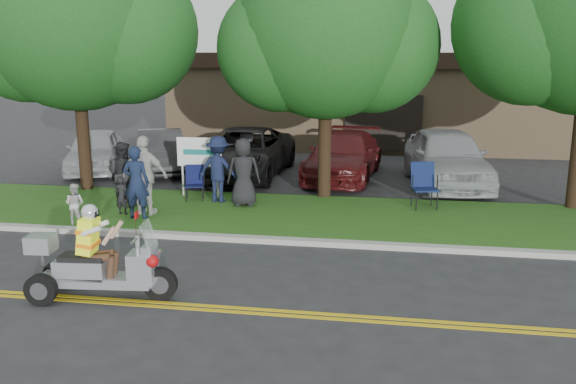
% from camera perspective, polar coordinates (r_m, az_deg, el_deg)
% --- Properties ---
extents(ground, '(120.00, 120.00, 0.00)m').
position_cam_1_polar(ground, '(10.40, -3.69, -9.91)').
color(ground, '#28282B').
rests_on(ground, ground).
extents(centerline_near, '(60.00, 0.10, 0.01)m').
position_cam_1_polar(centerline_near, '(9.88, -4.46, -11.16)').
color(centerline_near, gold).
rests_on(centerline_near, ground).
extents(centerline_far, '(60.00, 0.10, 0.01)m').
position_cam_1_polar(centerline_far, '(10.02, -4.24, -10.79)').
color(centerline_far, gold).
rests_on(centerline_far, ground).
extents(curb, '(60.00, 0.25, 0.12)m').
position_cam_1_polar(curb, '(13.19, -0.70, -4.58)').
color(curb, '#A8A89E').
rests_on(curb, ground).
extents(grass_verge, '(60.00, 4.00, 0.10)m').
position_cam_1_polar(grass_verge, '(15.22, 0.71, -2.18)').
color(grass_verge, '#2A5215').
rests_on(grass_verge, ground).
extents(commercial_building, '(18.00, 8.20, 4.00)m').
position_cam_1_polar(commercial_building, '(28.37, 9.05, 8.75)').
color(commercial_building, '#9E7F5B').
rests_on(commercial_building, ground).
extents(tree_left, '(6.62, 5.40, 7.78)m').
position_cam_1_polar(tree_left, '(18.52, -19.12, 14.82)').
color(tree_left, '#332114').
rests_on(tree_left, ground).
extents(tree_mid, '(5.88, 4.80, 7.05)m').
position_cam_1_polar(tree_mid, '(16.64, 3.80, 14.33)').
color(tree_mid, '#332114').
rests_on(tree_mid, ground).
extents(business_sign, '(1.25, 0.06, 1.75)m').
position_cam_1_polar(business_sign, '(16.95, -8.30, 3.41)').
color(business_sign, silver).
rests_on(business_sign, ground).
extents(trike_scooter, '(2.49, 0.87, 1.63)m').
position_cam_1_polar(trike_scooter, '(10.68, -17.56, -6.62)').
color(trike_scooter, black).
rests_on(trike_scooter, ground).
extents(lawn_chair_a, '(0.60, 0.62, 0.94)m').
position_cam_1_polar(lawn_chair_a, '(16.74, -8.73, 1.10)').
color(lawn_chair_a, black).
rests_on(lawn_chair_a, grass_verge).
extents(lawn_chair_b, '(0.73, 0.75, 1.16)m').
position_cam_1_polar(lawn_chair_b, '(16.08, 12.57, 0.90)').
color(lawn_chair_b, black).
rests_on(lawn_chair_b, grass_verge).
extents(spectator_adult_left, '(0.66, 0.45, 1.76)m').
position_cam_1_polar(spectator_adult_left, '(15.03, -14.01, 0.88)').
color(spectator_adult_left, '#131D37').
rests_on(spectator_adult_left, grass_verge).
extents(spectator_adult_mid, '(0.92, 0.78, 1.68)m').
position_cam_1_polar(spectator_adult_mid, '(16.39, -15.19, 1.66)').
color(spectator_adult_mid, black).
rests_on(spectator_adult_mid, grass_verge).
extents(spectator_adult_right, '(1.17, 0.54, 1.96)m').
position_cam_1_polar(spectator_adult_right, '(15.30, -13.23, 1.51)').
color(spectator_adult_right, '#BABAB4').
rests_on(spectator_adult_right, grass_verge).
extents(spectator_chair_a, '(1.23, 0.82, 1.77)m').
position_cam_1_polar(spectator_chair_a, '(16.32, -6.53, 2.14)').
color(spectator_chair_a, '#151C3A').
rests_on(spectator_chair_a, grass_verge).
extents(spectator_chair_b, '(0.97, 0.74, 1.78)m').
position_cam_1_polar(spectator_chair_b, '(15.84, -4.18, 1.88)').
color(spectator_chair_b, black).
rests_on(spectator_chair_b, grass_verge).
extents(child_left, '(0.36, 0.25, 0.94)m').
position_cam_1_polar(child_left, '(15.57, -15.28, -0.32)').
color(child_left, black).
rests_on(child_left, grass_verge).
extents(child_right, '(0.50, 0.40, 0.97)m').
position_cam_1_polar(child_right, '(14.99, -19.33, -1.05)').
color(child_right, '#BBBBB5').
rests_on(child_right, grass_verge).
extents(parked_car_far_left, '(2.99, 4.57, 1.45)m').
position_cam_1_polar(parked_car_far_left, '(22.01, -17.59, 3.73)').
color(parked_car_far_left, '#A6A9AD').
rests_on(parked_car_far_left, ground).
extents(parked_car_left, '(3.04, 4.49, 1.40)m').
position_cam_1_polar(parked_car_left, '(21.45, -11.82, 3.77)').
color(parked_car_left, '#2F2F32').
rests_on(parked_car_left, ground).
extents(parked_car_mid, '(2.82, 5.76, 1.58)m').
position_cam_1_polar(parked_car_mid, '(20.16, -4.25, 3.68)').
color(parked_car_mid, black).
rests_on(parked_car_mid, ground).
extents(parked_car_right, '(2.57, 5.25, 1.47)m').
position_cam_1_polar(parked_car_right, '(19.95, 5.22, 3.41)').
color(parked_car_right, '#511314').
rests_on(parked_car_right, ground).
extents(parked_car_far_right, '(2.73, 5.46, 1.79)m').
position_cam_1_polar(parked_car_far_right, '(19.28, 14.61, 3.18)').
color(parked_car_far_right, '#A0A3A7').
rests_on(parked_car_far_right, ground).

